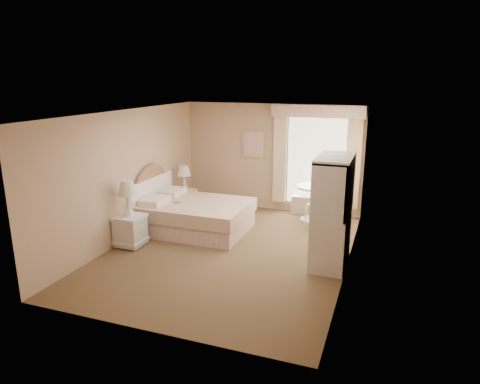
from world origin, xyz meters
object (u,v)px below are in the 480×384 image
at_px(cafe_chair, 319,201).
at_px(bed, 192,214).
at_px(nightstand_far, 185,195).
at_px(round_table, 314,197).
at_px(armoire, 332,220).
at_px(nightstand_near, 130,222).

bearing_deg(cafe_chair, bed, -132.30).
distance_m(nightstand_far, cafe_chair, 3.13).
bearing_deg(round_table, bed, -146.38).
xyz_separation_m(cafe_chair, armoire, (0.53, -1.88, 0.24)).
bearing_deg(armoire, cafe_chair, 105.76).
bearing_deg(round_table, nightstand_near, -138.09).
relative_size(nightstand_near, armoire, 0.67).
relative_size(nightstand_near, round_table, 1.58).
height_order(round_table, cafe_chair, cafe_chair).
bearing_deg(nightstand_far, nightstand_near, -90.00).
height_order(nightstand_near, armoire, armoire).
xyz_separation_m(nightstand_far, armoire, (3.65, -1.75, 0.35)).
xyz_separation_m(bed, nightstand_near, (-0.72, -1.17, 0.12)).
relative_size(cafe_chair, armoire, 0.49).
bearing_deg(bed, armoire, -12.91).
bearing_deg(cafe_chair, round_table, 141.51).
relative_size(round_table, cafe_chair, 0.86).
bearing_deg(nightstand_near, bed, 58.37).
bearing_deg(nightstand_near, round_table, 41.91).
bearing_deg(bed, nightstand_far, 123.67).
bearing_deg(nightstand_far, armoire, -25.61).
height_order(nightstand_near, nightstand_far, nightstand_near).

